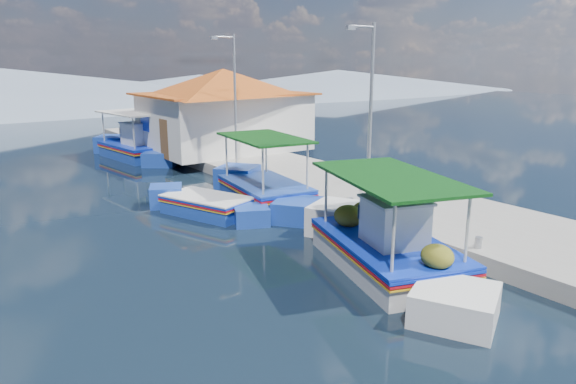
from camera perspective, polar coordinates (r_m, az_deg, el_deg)
ground at (r=14.26m, az=0.74°, el=-7.69°), size 160.00×160.00×0.00m
quay at (r=22.19m, az=3.83°, el=0.93°), size 5.00×44.00×0.50m
bollards at (r=20.26m, az=0.60°, el=0.85°), size 0.20×17.20×0.30m
main_caique at (r=13.95m, az=10.42°, el=-6.09°), size 4.11×8.01×2.77m
caique_green_canopy at (r=20.06m, az=-2.69°, el=0.03°), size 2.91×7.50×2.83m
caique_blue_hull at (r=18.79m, az=-8.84°, el=-1.58°), size 2.93×5.28×1.00m
caique_far at (r=30.60m, az=-16.36°, el=4.56°), size 2.99×8.07×2.84m
harbor_building at (r=29.36m, az=-6.98°, el=9.07°), size 10.49×10.49×4.40m
lamp_post_near at (r=17.76m, az=8.80°, el=9.28°), size 1.21×0.14×6.00m
lamp_post_far at (r=24.98m, az=-6.00°, el=10.71°), size 1.21×0.14×6.00m
mountain_ridge at (r=68.27m, az=-23.82°, el=10.19°), size 171.40×96.00×5.50m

